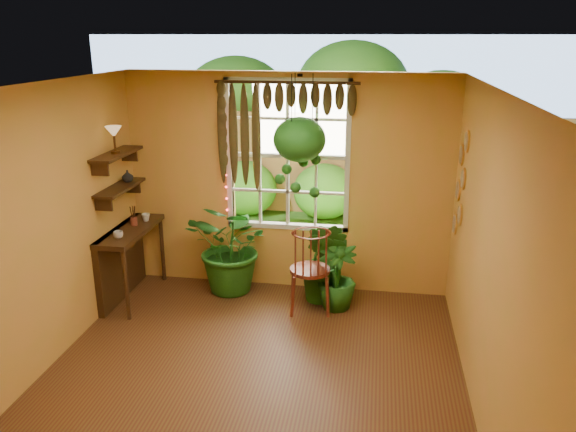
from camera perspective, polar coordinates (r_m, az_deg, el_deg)
name	(u,v)px	position (r m, az deg, el deg)	size (l,w,h in m)	color
floor	(248,387)	(5.44, -4.06, -16.90)	(4.50, 4.50, 0.00)	brown
ceiling	(241,89)	(4.48, -4.84, 12.71)	(4.50, 4.50, 0.00)	white
wall_back	(287,184)	(6.90, -0.07, 3.23)	(4.00, 4.00, 0.00)	#E1994C
wall_left	(30,238)	(5.60, -24.76, -2.03)	(4.50, 4.50, 0.00)	#E1994C
wall_right	(489,266)	(4.77, 19.75, -4.77)	(4.50, 4.50, 0.00)	#E1994C
window	(288,156)	(6.85, -0.03, 6.13)	(1.52, 0.10, 1.86)	silver
valance_vine	(279,109)	(6.65, -0.94, 10.81)	(1.70, 0.12, 1.10)	#3C2610
string_lights	(225,151)	(6.91, -6.43, 6.55)	(0.03, 0.03, 1.54)	#FF2633
wall_plates	(460,185)	(6.38, 17.08, 3.06)	(0.04, 0.32, 1.10)	#F1E0C5
counter_ledge	(124,255)	(7.12, -16.34, -3.82)	(0.40, 1.20, 0.90)	#3C2610
shelf_lower	(120,188)	(6.84, -16.69, 2.77)	(0.25, 0.90, 0.04)	#3C2610
shelf_upper	(117,154)	(6.75, -17.00, 6.04)	(0.25, 0.90, 0.04)	#3C2610
backyard	(336,130)	(11.39, 4.93, 8.71)	(14.00, 10.00, 12.00)	#1F5A19
windsor_chair	(310,281)	(6.58, 2.24, -6.64)	(0.54, 0.57, 1.27)	maroon
potted_plant_left	(234,247)	(6.99, -5.53, -3.14)	(1.07, 0.93, 1.19)	#154913
potted_plant_mid	(324,261)	(6.73, 3.63, -4.63)	(0.58, 0.47, 1.05)	#154913
potted_plant_right	(337,276)	(6.64, 4.96, -6.08)	(0.46, 0.46, 0.81)	#154913
hanging_basket	(299,146)	(6.44, 1.18, 7.12)	(0.60, 0.60, 1.40)	black
cup_a	(118,235)	(6.64, -16.86, -1.84)	(0.11, 0.11, 0.09)	silver
cup_b	(146,217)	(7.16, -14.25, -0.14)	(0.10, 0.10, 0.09)	beige
brush_jar	(133,216)	(7.02, -15.44, 0.01)	(0.08, 0.08, 0.30)	brown
shelf_vase	(128,176)	(7.00, -15.99, 3.92)	(0.14, 0.14, 0.14)	#B2AD99
tiffany_lamp	(114,133)	(6.65, -17.28, 8.01)	(0.19, 0.19, 0.31)	brown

